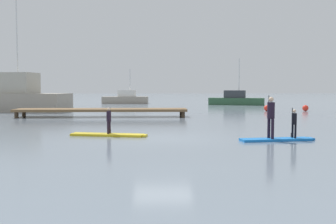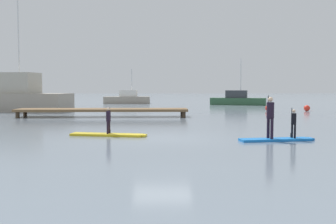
# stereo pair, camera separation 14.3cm
# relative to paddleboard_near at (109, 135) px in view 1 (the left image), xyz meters

# --- Properties ---
(ground_plane) EXTENTS (240.00, 240.00, 0.00)m
(ground_plane) POSITION_rel_paddleboard_near_xyz_m (2.41, -0.80, -0.05)
(ground_plane) COLOR slate
(paddleboard_near) EXTENTS (3.49, 1.35, 0.10)m
(paddleboard_near) POSITION_rel_paddleboard_near_xyz_m (0.00, 0.00, 0.00)
(paddleboard_near) COLOR gold
(paddleboard_near) RESTS_ON ground
(paddler_child_solo) EXTENTS (0.24, 0.40, 1.17)m
(paddler_child_solo) POSITION_rel_paddleboard_near_xyz_m (0.01, 0.01, 0.71)
(paddler_child_solo) COLOR black
(paddler_child_solo) RESTS_ON paddleboard_near
(paddleboard_far) EXTENTS (3.13, 1.06, 0.10)m
(paddleboard_far) POSITION_rel_paddleboard_near_xyz_m (7.05, -1.81, 0.00)
(paddleboard_far) COLOR blue
(paddleboard_far) RESTS_ON ground
(paddler_adult) EXTENTS (0.34, 0.52, 1.74)m
(paddler_adult) POSITION_rel_paddleboard_near_xyz_m (6.76, -1.84, 1.02)
(paddler_adult) COLOR black
(paddler_adult) RESTS_ON paddleboard_far
(paddler_child_front) EXTENTS (0.23, 0.40, 1.23)m
(paddler_child_front) POSITION_rel_paddleboard_near_xyz_m (7.77, -1.69, 0.71)
(paddler_child_front) COLOR black
(paddler_child_front) RESTS_ON paddleboard_far
(fishing_boat_white_large) EXTENTS (12.92, 5.88, 11.01)m
(fishing_boat_white_large) POSITION_rel_paddleboard_near_xyz_m (-11.75, 18.51, 1.21)
(fishing_boat_white_large) COLOR #9E9384
(fishing_boat_white_large) RESTS_ON ground
(fishing_boat_green_midground) EXTENTS (6.05, 2.09, 4.53)m
(fishing_boat_green_midground) POSITION_rel_paddleboard_near_xyz_m (-1.88, 34.68, 0.61)
(fishing_boat_green_midground) COLOR #9E9384
(fishing_boat_green_midground) RESTS_ON ground
(motor_boat_small_navy) EXTENTS (6.80, 3.61, 5.64)m
(motor_boat_small_navy) POSITION_rel_paddleboard_near_xyz_m (11.91, 30.41, 0.59)
(motor_boat_small_navy) COLOR #2D5638
(motor_boat_small_navy) RESTS_ON ground
(floating_dock) EXTENTS (12.41, 2.20, 0.60)m
(floating_dock) POSITION_rel_paddleboard_near_xyz_m (-1.85, 11.38, 0.46)
(floating_dock) COLOR brown
(floating_dock) RESTS_ON ground
(mooring_buoy_mid) EXTENTS (0.55, 0.55, 0.55)m
(mooring_buoy_mid) POSITION_rel_paddleboard_near_xyz_m (15.72, 17.85, 0.23)
(mooring_buoy_mid) COLOR red
(mooring_buoy_mid) RESTS_ON ground
(mooring_buoy_far) EXTENTS (0.54, 0.54, 0.54)m
(mooring_buoy_far) POSITION_rel_paddleboard_near_xyz_m (12.26, 18.13, 0.22)
(mooring_buoy_far) COLOR red
(mooring_buoy_far) RESTS_ON ground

